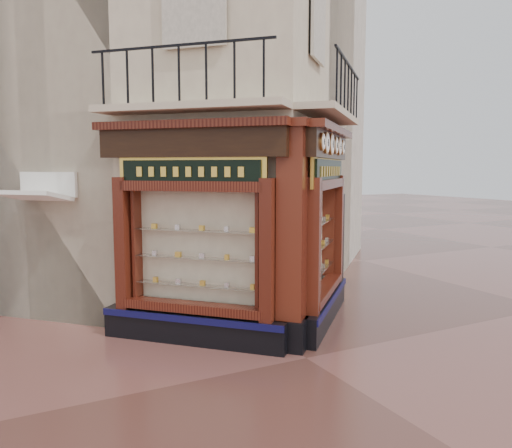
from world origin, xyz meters
TOP-DOWN VIEW (x-y plane):
  - ground at (0.00, 0.00)m, footprint 80.00×80.00m
  - main_building at (0.00, 6.16)m, footprint 11.31×11.31m
  - neighbour_left at (-2.47, 8.63)m, footprint 11.31×11.31m
  - neighbour_right at (2.47, 8.63)m, footprint 11.31×11.31m
  - shopfront_left at (-1.41, 1.57)m, footprint 2.86×2.86m
  - shopfront_right at (1.41, 1.57)m, footprint 2.86×2.86m
  - corner_pilaster at (0.00, 0.50)m, footprint 0.85×0.85m
  - balcony at (0.00, 1.49)m, footprint 5.94×2.97m
  - clock_a at (0.61, 0.51)m, footprint 0.25×0.25m
  - clock_b at (0.90, 0.80)m, footprint 0.31×0.31m
  - clock_c at (1.29, 1.19)m, footprint 0.33×0.33m
  - clock_d at (1.68, 1.57)m, footprint 0.28×0.28m
  - clock_e at (2.02, 1.92)m, footprint 0.30×0.30m
  - clock_f at (2.37, 2.26)m, footprint 0.27×0.27m
  - awning at (-3.87, 3.67)m, footprint 1.49×1.49m
  - signboard_left at (-1.46, 1.51)m, footprint 2.02×2.02m
  - signboard_right at (1.46, 1.51)m, footprint 2.25×2.25m

SIDE VIEW (x-z plane):
  - ground at x=0.00m, z-range 0.00..0.00m
  - awning at x=-3.87m, z-range -0.12..0.12m
  - corner_pilaster at x=0.00m, z-range -0.04..3.94m
  - shopfront_left at x=-1.41m, z-range -0.01..3.97m
  - shopfront_right at x=1.41m, z-range -0.01..3.97m
  - signboard_left at x=-1.46m, z-range 2.83..3.37m
  - signboard_right at x=1.46m, z-range 2.80..3.40m
  - clock_e at x=2.02m, z-range 3.43..3.81m
  - clock_a at x=0.61m, z-range 3.47..3.77m
  - clock_b at x=0.90m, z-range 3.42..3.82m
  - clock_c at x=1.29m, z-range 3.41..3.83m
  - clock_f at x=2.37m, z-range 3.46..3.78m
  - clock_d at x=1.68m, z-range 3.44..3.80m
  - balcony at x=0.00m, z-range 3.70..4.73m
  - neighbour_left at x=-2.47m, z-range 0.00..11.00m
  - neighbour_right at x=2.47m, z-range 0.00..11.00m
  - main_building at x=0.00m, z-range 0.00..12.00m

